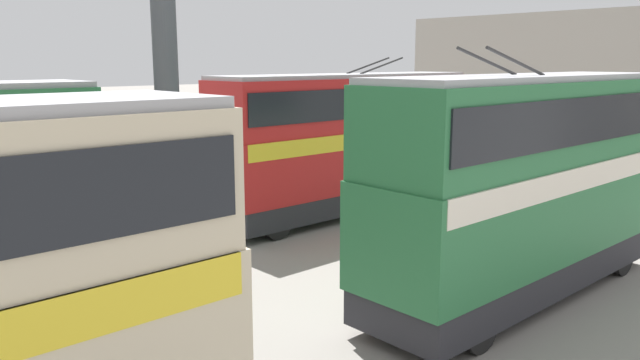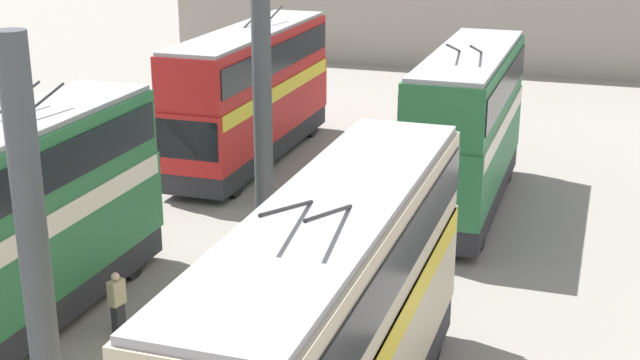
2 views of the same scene
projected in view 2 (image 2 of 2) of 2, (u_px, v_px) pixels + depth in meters
The scene contains 6 objects.
support_column_near at pixel (38, 287), 14.95m from camera, with size 0.93×0.93×8.38m.
support_column_far at pixel (263, 134), 24.12m from camera, with size 0.93×0.93×8.38m.
bus_left_near at pixel (335, 317), 16.20m from camera, with size 11.35×2.54×5.91m.
bus_left_far at pixel (467, 121), 29.31m from camera, with size 9.78×2.54×6.00m.
bus_right_mid at pixel (251, 87), 34.66m from camera, with size 11.35×2.54×5.84m.
person_by_right_row at pixel (117, 301), 21.73m from camera, with size 0.46×0.32×1.58m.
Camera 2 is at (-12.11, -8.78, 10.50)m, focal length 50.00 mm.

